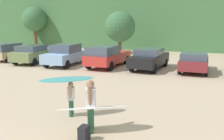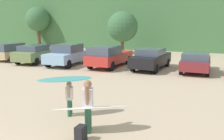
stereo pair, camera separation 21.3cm
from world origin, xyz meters
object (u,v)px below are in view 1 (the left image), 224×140
parked_car_tan (10,51)px  surfboard_white (94,108)px  surfboard_teal (67,79)px  person_child (71,97)px  person_adult (91,103)px  parked_car_red (107,56)px  parked_car_black (149,58)px  parked_car_sky_blue (66,55)px  parked_car_maroon (194,61)px  parked_car_olive_green (34,53)px  backpack_dropped (84,134)px

parked_car_tan → surfboard_white: (13.10, -11.00, -0.04)m
surfboard_teal → person_child: bearing=-162.3°
person_adult → person_child: size_ratio=1.29×
parked_car_red → parked_car_black: bearing=-81.9°
parked_car_red → parked_car_sky_blue: bearing=99.3°
surfboard_white → parked_car_red: bearing=-100.5°
parked_car_maroon → person_child: bearing=160.0°
parked_car_black → person_adult: (0.70, -11.07, 0.14)m
parked_car_olive_green → parked_car_black: 9.49m
parked_car_olive_green → parked_car_black: parked_car_black is taller
surfboard_teal → parked_car_black: bearing=-131.5°
parked_car_tan → parked_car_maroon: size_ratio=1.08×
parked_car_red → parked_car_tan: bearing=91.0°
surfboard_teal → parked_car_sky_blue: bearing=-96.9°
backpack_dropped → parked_car_sky_blue: bearing=123.0°
parked_car_olive_green → surfboard_white: size_ratio=1.96×
parked_car_red → person_adult: 11.42m
parked_car_sky_blue → surfboard_white: bearing=-146.5°
parked_car_black → parked_car_maroon: parked_car_black is taller
parked_car_olive_green → parked_car_red: size_ratio=0.97×
backpack_dropped → surfboard_teal: bearing=132.9°
parked_car_sky_blue → surfboard_teal: 11.14m
parked_car_tan → parked_car_red: size_ratio=0.91×
parked_car_maroon → person_child: (-3.56, -10.08, -0.01)m
parked_car_black → surfboard_teal: bearing=-178.5°
parked_car_tan → parked_car_olive_green: (2.80, -0.38, -0.04)m
surfboard_white → surfboard_teal: bearing=-61.1°
parked_car_red → person_adult: size_ratio=3.01×
person_child → surfboard_teal: size_ratio=0.68×
parked_car_olive_green → parked_car_maroon: (12.51, 0.43, -0.05)m
surfboard_teal → parked_car_red: bearing=-114.0°
parked_car_maroon → person_adult: 11.30m
person_adult → person_child: (-1.24, 0.98, -0.21)m
parked_car_sky_blue → parked_car_olive_green: bearing=84.0°
parked_car_sky_blue → person_child: 11.07m
parked_car_sky_blue → person_adult: (7.08, -10.37, 0.07)m
person_child → backpack_dropped: person_child is taller
parked_car_black → surfboard_teal: 10.25m
parked_car_black → surfboard_white: size_ratio=1.88×
person_adult → parked_car_black: bearing=-108.0°
parked_car_black → surfboard_white: parked_car_black is taller
parked_car_red → surfboard_white: parked_car_red is taller
parked_car_black → person_adult: size_ratio=2.81×
parked_car_tan → person_child: parked_car_tan is taller
parked_car_black → parked_car_maroon: 3.03m
parked_car_maroon → surfboard_white: 11.27m
parked_car_maroon → backpack_dropped: parked_car_maroon is taller
parked_car_olive_green → parked_car_black: size_ratio=1.04×
parked_car_maroon → surfboard_white: bearing=168.2°
surfboard_teal → parked_car_olive_green: bearing=-85.9°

